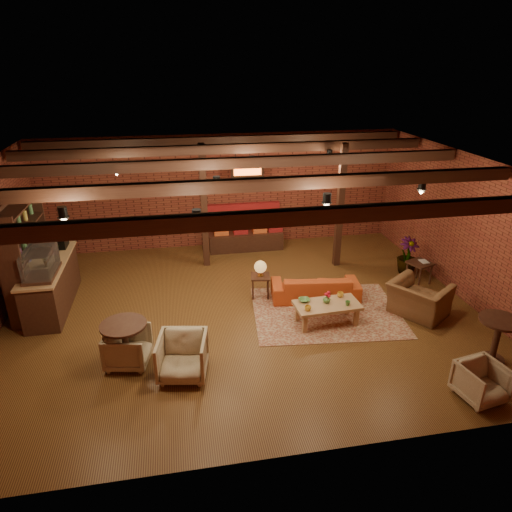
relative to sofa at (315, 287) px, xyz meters
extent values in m
plane|color=#3A1E0E|center=(-1.70, -0.31, -0.29)|extent=(10.00, 10.00, 0.00)
cube|color=black|center=(-1.70, -0.31, 2.91)|extent=(10.00, 8.00, 0.02)
cube|color=maroon|center=(-1.70, 3.69, 1.31)|extent=(10.00, 0.02, 3.20)
cube|color=maroon|center=(-1.70, -4.31, 1.31)|extent=(10.00, 0.02, 3.20)
cube|color=maroon|center=(3.30, -0.31, 1.31)|extent=(0.02, 8.00, 3.20)
cylinder|color=black|center=(-1.70, 1.29, 2.56)|extent=(9.60, 0.12, 0.12)
cube|color=black|center=(-2.30, 2.29, 1.31)|extent=(0.16, 0.16, 3.20)
cube|color=black|center=(1.10, 1.69, 1.31)|extent=(0.16, 0.16, 3.20)
imported|color=#337F33|center=(-5.70, 0.89, 0.93)|extent=(0.35, 0.39, 0.30)
cube|color=#FF5F19|center=(-1.10, 2.79, 2.06)|extent=(0.86, 0.06, 0.30)
cube|color=maroon|center=(0.06, -0.65, -0.28)|extent=(3.35, 2.69, 0.01)
imported|color=#AD3E18|center=(0.00, 0.00, 0.00)|extent=(2.06, 1.02, 0.58)
cube|color=#A97A4F|center=(-0.09, -1.09, 0.14)|extent=(1.37, 0.74, 0.06)
cube|color=#A97A4F|center=(-0.63, -1.35, -0.09)|extent=(0.09, 0.09, 0.39)
cube|color=#A97A4F|center=(0.48, -1.29, -0.09)|extent=(0.09, 0.09, 0.39)
cube|color=#A97A4F|center=(-0.66, -0.89, -0.09)|extent=(0.09, 0.09, 0.39)
cube|color=#A97A4F|center=(0.45, -0.82, -0.09)|extent=(0.09, 0.09, 0.39)
imported|color=gold|center=(-0.56, -1.28, 0.22)|extent=(0.14, 0.14, 0.10)
imported|color=#4A7C38|center=(0.29, -1.23, 0.22)|extent=(0.11, 0.11, 0.10)
imported|color=gold|center=(0.27, -0.85, 0.22)|extent=(0.14, 0.14, 0.10)
imported|color=#4A7C38|center=(-0.53, -0.90, 0.20)|extent=(0.24, 0.24, 0.06)
imported|color=#4A7C38|center=(-0.09, -1.04, 0.23)|extent=(0.13, 0.13, 0.13)
sphere|color=red|center=(-0.09, -1.04, 0.37)|extent=(0.10, 0.10, 0.10)
cube|color=black|center=(-1.22, 0.31, 0.22)|extent=(0.49, 0.49, 0.04)
cylinder|color=black|center=(-1.22, 0.31, -0.05)|extent=(0.04, 0.04, 0.49)
cylinder|color=olive|center=(-1.22, 0.31, 0.25)|extent=(0.14, 0.14, 0.02)
cylinder|color=olive|center=(-1.22, 0.31, 0.32)|extent=(0.04, 0.04, 0.20)
sphere|color=#C1672D|center=(-1.22, 0.31, 0.46)|extent=(0.28, 0.28, 0.28)
cylinder|color=black|center=(-4.05, -1.77, 0.53)|extent=(0.81, 0.81, 0.04)
cylinder|color=black|center=(-4.05, -1.77, 0.13)|extent=(0.11, 0.11, 0.78)
cylinder|color=black|center=(-4.05, -1.77, -0.27)|extent=(0.48, 0.48, 0.04)
imported|color=beige|center=(-4.01, -1.76, 0.09)|extent=(0.81, 0.85, 0.75)
imported|color=beige|center=(-3.07, -2.26, 0.13)|extent=(0.94, 0.90, 0.84)
imported|color=brown|center=(1.95, -1.09, 0.21)|extent=(1.25, 1.35, 0.99)
cube|color=black|center=(2.70, 0.28, 0.24)|extent=(0.65, 0.65, 0.04)
cylinder|color=black|center=(2.70, 0.28, -0.03)|extent=(0.04, 0.04, 0.51)
imported|color=black|center=(2.70, 0.28, 0.28)|extent=(0.26, 0.30, 0.02)
cylinder|color=black|center=(2.49, -2.84, 0.55)|extent=(0.74, 0.74, 0.05)
cylinder|color=black|center=(2.49, -2.84, 0.14)|extent=(0.11, 0.11, 0.80)
cylinder|color=black|center=(2.49, -2.84, -0.27)|extent=(0.44, 0.44, 0.05)
imported|color=beige|center=(1.62, -3.71, 0.06)|extent=(0.78, 0.74, 0.69)
imported|color=#4C7F4C|center=(2.70, 0.90, 1.11)|extent=(1.84, 1.84, 2.79)
camera|label=1|loc=(-2.98, -8.85, 4.80)|focal=32.00mm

